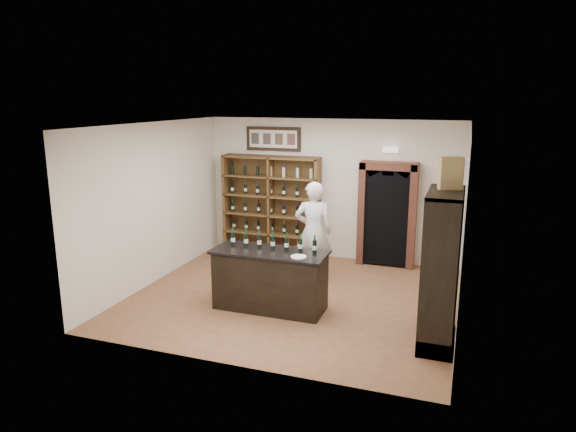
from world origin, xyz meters
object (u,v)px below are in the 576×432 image
object	(u,v)px
tasting_counter	(270,280)
side_cabinet	(442,292)
wine_crate	(451,173)
counter_bottle_0	(233,239)
wine_shelf	(272,205)
shopkeeper	(313,231)

from	to	relation	value
tasting_counter	side_cabinet	world-z (taller)	side_cabinet
tasting_counter	wine_crate	world-z (taller)	wine_crate
tasting_counter	wine_crate	size ratio (longest dim) A/B	4.19
counter_bottle_0	wine_crate	size ratio (longest dim) A/B	0.67
counter_bottle_0	wine_crate	xyz separation A→B (m)	(3.45, -0.26, 1.32)
counter_bottle_0	side_cabinet	size ratio (longest dim) A/B	0.14
wine_shelf	tasting_counter	world-z (taller)	wine_shelf
wine_shelf	wine_crate	world-z (taller)	wine_crate
side_cabinet	tasting_counter	bearing A→B (deg)	173.72
tasting_counter	counter_bottle_0	distance (m)	0.95
counter_bottle_0	shopkeeper	xyz separation A→B (m)	(0.99, 1.45, -0.15)
counter_bottle_0	wine_crate	distance (m)	3.70
tasting_counter	side_cabinet	bearing A→B (deg)	-6.28
counter_bottle_0	side_cabinet	world-z (taller)	side_cabinet
tasting_counter	shopkeeper	world-z (taller)	shopkeeper
shopkeeper	wine_crate	xyz separation A→B (m)	(2.46, -1.71, 1.47)
tasting_counter	side_cabinet	distance (m)	2.75
wine_crate	side_cabinet	bearing A→B (deg)	-112.11
side_cabinet	wine_crate	size ratio (longest dim) A/B	4.90
side_cabinet	wine_crate	world-z (taller)	wine_crate
counter_bottle_0	wine_crate	bearing A→B (deg)	-4.30
wine_shelf	tasting_counter	size ratio (longest dim) A/B	1.17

